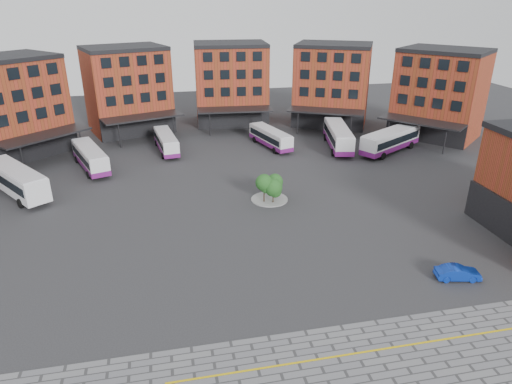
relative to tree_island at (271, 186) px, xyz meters
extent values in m
plane|color=#28282B|center=(-2.09, -11.58, -1.93)|extent=(160.00, 160.00, 0.00)
cube|color=gold|center=(-0.09, -25.58, -1.90)|extent=(26.00, 0.15, 0.02)
cube|color=maroon|center=(-33.54, 25.34, 5.07)|extent=(16.35, 16.13, 14.00)
cube|color=black|center=(-30.29, 21.74, 0.07)|extent=(10.00, 9.07, 4.00)
cube|color=black|center=(-33.54, 25.34, 12.37)|extent=(16.55, 16.35, 0.60)
cube|color=black|center=(-30.16, 21.59, 7.27)|extent=(8.60, 7.77, 8.00)
cube|color=black|center=(-28.72, 19.99, 2.07)|extent=(12.61, 11.97, 0.25)
cylinder|color=black|center=(-30.90, 15.61, 0.07)|extent=(0.20, 0.20, 4.00)
cylinder|color=black|center=(-24.13, 21.70, 0.07)|extent=(0.20, 0.20, 4.00)
cube|color=maroon|center=(-17.39, 34.86, 5.07)|extent=(15.55, 13.69, 14.00)
cube|color=black|center=(-15.81, 30.27, 0.07)|extent=(12.45, 4.71, 4.00)
cube|color=black|center=(-17.39, 34.86, 12.37)|extent=(15.65, 13.97, 0.60)
cube|color=black|center=(-15.75, 30.08, 7.27)|extent=(10.87, 3.87, 8.00)
cube|color=black|center=(-15.05, 28.05, 2.07)|extent=(13.72, 8.39, 0.25)
cylinder|color=black|center=(-18.76, 24.86, 0.07)|extent=(0.20, 0.20, 4.00)
cylinder|color=black|center=(-10.16, 27.83, 0.07)|extent=(0.20, 0.20, 4.00)
cube|color=maroon|center=(1.19, 37.30, 5.07)|extent=(13.67, 10.88, 14.00)
cube|color=black|center=(0.85, 32.46, 0.07)|extent=(13.00, 1.41, 4.00)
cube|color=black|center=(1.19, 37.30, 12.37)|extent=(13.69, 11.18, 0.60)
cube|color=black|center=(0.84, 32.26, 7.27)|extent=(11.42, 0.95, 8.00)
cube|color=black|center=(0.69, 30.12, 2.07)|extent=(13.28, 5.30, 0.25)
cylinder|color=black|center=(-3.98, 28.64, 0.07)|extent=(0.20, 0.20, 4.00)
cylinder|color=black|center=(5.10, 28.01, 0.07)|extent=(0.20, 0.20, 4.00)
cube|color=maroon|center=(19.25, 32.29, 5.07)|extent=(16.12, 14.81, 14.00)
cube|color=black|center=(17.05, 27.97, 0.07)|extent=(11.81, 6.35, 4.00)
cube|color=black|center=(19.25, 32.29, 12.37)|extent=(16.26, 15.08, 0.60)
cube|color=black|center=(16.96, 27.79, 7.27)|extent=(10.26, 5.33, 8.00)
cube|color=black|center=(15.98, 25.88, 2.07)|extent=(13.58, 9.82, 0.25)
cylinder|color=black|center=(11.11, 26.34, 0.07)|extent=(0.20, 0.20, 4.00)
cylinder|color=black|center=(19.22, 22.21, 0.07)|extent=(0.20, 0.20, 4.00)
cube|color=maroon|center=(33.91, 20.63, 5.07)|extent=(16.02, 16.39, 14.00)
cube|color=black|center=(30.20, 17.51, 0.07)|extent=(8.74, 10.28, 4.00)
cube|color=black|center=(33.91, 20.63, 12.37)|extent=(16.25, 16.58, 0.60)
cube|color=black|center=(30.05, 17.38, 7.27)|extent=(7.47, 8.86, 8.00)
cube|color=black|center=(28.40, 16.00, 2.07)|extent=(11.73, 12.79, 0.25)
cylinder|color=black|center=(24.10, 18.33, 0.07)|extent=(0.20, 0.20, 4.00)
cylinder|color=black|center=(29.95, 11.36, 0.07)|extent=(0.20, 0.20, 4.00)
cube|color=black|center=(20.81, -13.58, 0.07)|extent=(0.40, 12.00, 4.00)
cylinder|color=gray|center=(-0.09, 0.42, -1.87)|extent=(4.40, 4.40, 0.12)
cylinder|color=#332114|center=(-0.89, -0.18, -1.02)|extent=(0.14, 0.14, 1.81)
sphere|color=#1C5621|center=(-0.89, -0.18, 0.60)|extent=(2.03, 2.03, 2.03)
sphere|color=#1C5621|center=(-0.69, -0.33, 0.06)|extent=(1.42, 1.42, 1.42)
cylinder|color=#332114|center=(0.71, 1.02, -1.20)|extent=(0.14, 0.14, 1.45)
sphere|color=#1C5621|center=(0.71, 1.02, 0.10)|extent=(1.94, 1.94, 1.94)
sphere|color=#1C5621|center=(0.91, 0.87, -0.33)|extent=(1.36, 1.36, 1.36)
cylinder|color=#332114|center=(0.11, -0.58, -1.22)|extent=(0.14, 0.14, 1.42)
sphere|color=#1C5621|center=(0.11, -0.58, 0.06)|extent=(2.13, 2.13, 2.13)
sphere|color=#1C5621|center=(0.31, -0.73, -0.37)|extent=(1.49, 1.49, 1.49)
cube|color=white|center=(-29.86, 8.16, 0.09)|extent=(9.58, 11.83, 2.79)
cube|color=black|center=(-29.86, 8.16, 0.29)|extent=(9.05, 11.05, 1.08)
cube|color=silver|center=(-29.86, 8.16, 1.54)|extent=(9.20, 11.36, 0.14)
cylinder|color=black|center=(-31.03, 12.24, -1.36)|extent=(0.94, 1.12, 1.14)
cylinder|color=black|center=(-28.69, 4.07, -1.36)|extent=(0.94, 1.12, 1.14)
cylinder|color=black|center=(-26.38, 5.73, -1.36)|extent=(0.94, 1.12, 1.14)
cube|color=white|center=(-22.19, 15.81, -0.13)|extent=(6.19, 11.35, 2.48)
cube|color=black|center=(-22.19, 15.81, 0.05)|extent=(5.95, 10.53, 0.96)
cube|color=silver|center=(-22.19, 15.81, 1.17)|extent=(5.95, 10.90, 0.12)
cube|color=black|center=(-24.06, 20.96, 0.10)|extent=(2.07, 0.85, 1.12)
cube|color=#6E186E|center=(-22.19, 15.81, -1.01)|extent=(6.25, 11.40, 0.71)
cylinder|color=black|center=(-24.60, 18.73, -1.42)|extent=(0.63, 1.06, 1.01)
cylinder|color=black|center=(-22.22, 19.60, -1.42)|extent=(0.63, 1.06, 1.01)
cylinder|color=black|center=(-22.16, 12.02, -1.42)|extent=(0.63, 1.06, 1.01)
cylinder|color=black|center=(-19.78, 12.89, -1.42)|extent=(0.63, 1.06, 1.01)
cube|color=white|center=(-11.60, 21.45, -0.29)|extent=(3.68, 10.40, 2.27)
cube|color=black|center=(-11.60, 21.45, -0.12)|extent=(3.63, 9.60, 0.88)
cube|color=silver|center=(-11.60, 21.45, 0.89)|extent=(3.54, 9.98, 0.11)
cube|color=black|center=(-12.29, 26.39, -0.08)|extent=(1.96, 0.39, 1.02)
cube|color=#6E186E|center=(-11.60, 21.45, -1.09)|extent=(3.73, 10.44, 0.65)
cylinder|color=black|center=(-13.19, 24.52, -1.46)|extent=(0.40, 0.95, 0.92)
cylinder|color=black|center=(-10.90, 24.83, -1.46)|extent=(0.40, 0.95, 0.92)
cylinder|color=black|center=(-12.30, 18.07, -1.46)|extent=(0.40, 0.95, 0.92)
cylinder|color=black|center=(-10.01, 18.38, -1.46)|extent=(0.40, 0.95, 0.92)
cube|color=silver|center=(4.81, 20.37, -0.28)|extent=(5.08, 10.44, 2.27)
cube|color=black|center=(4.81, 20.37, -0.12)|extent=(4.90, 9.68, 0.88)
cube|color=silver|center=(4.81, 20.37, 0.90)|extent=(4.87, 10.02, 0.11)
cube|color=black|center=(3.41, 25.17, -0.07)|extent=(1.93, 0.67, 1.02)
cube|color=#6E186E|center=(4.81, 20.37, -1.09)|extent=(5.12, 10.49, 0.65)
cylinder|color=black|center=(2.79, 23.18, -1.46)|extent=(0.53, 0.97, 0.93)
cylinder|color=black|center=(5.01, 23.83, -1.46)|extent=(0.53, 0.97, 0.93)
cylinder|color=black|center=(4.61, 16.91, -1.46)|extent=(0.53, 0.97, 0.93)
cylinder|color=black|center=(6.83, 17.56, -1.46)|extent=(0.53, 0.97, 0.93)
cube|color=silver|center=(15.20, 17.64, 0.07)|extent=(5.25, 12.71, 2.76)
cube|color=black|center=(15.20, 17.64, 0.27)|extent=(5.11, 11.75, 1.07)
cube|color=silver|center=(15.20, 17.64, 1.51)|extent=(5.04, 12.20, 0.14)
cube|color=black|center=(16.42, 23.62, 0.33)|extent=(2.37, 0.60, 1.24)
cube|color=#6E186E|center=(15.20, 17.64, -0.91)|extent=(5.29, 12.76, 0.79)
cylinder|color=black|center=(14.62, 21.81, -1.36)|extent=(0.56, 1.17, 1.13)
cylinder|color=black|center=(17.38, 21.24, -1.36)|extent=(0.56, 1.17, 1.13)
cylinder|color=black|center=(13.03, 14.04, -1.36)|extent=(0.56, 1.17, 1.13)
cylinder|color=black|center=(15.79, 13.47, -1.36)|extent=(0.56, 1.17, 1.13)
cube|color=silver|center=(22.37, 14.06, 0.06)|extent=(11.99, 8.67, 2.74)
cube|color=black|center=(22.37, 14.06, 0.25)|extent=(11.18, 8.22, 1.06)
cube|color=silver|center=(22.37, 14.06, 1.48)|extent=(11.51, 8.32, 0.13)
cube|color=black|center=(27.57, 17.14, 0.31)|extent=(1.31, 2.10, 1.23)
cube|color=#6E186E|center=(22.37, 14.06, -0.92)|extent=(12.05, 8.72, 0.78)
cylinder|color=black|center=(25.04, 17.26, -1.37)|extent=(1.13, 0.86, 1.12)
cylinder|color=black|center=(26.46, 14.86, -1.37)|extent=(1.13, 0.86, 1.12)
cylinder|color=black|center=(18.28, 13.25, -1.37)|extent=(1.13, 0.86, 1.12)
cylinder|color=black|center=(19.70, 10.85, -1.37)|extent=(1.13, 0.86, 1.12)
imported|color=#0C2DA0|center=(12.02, -19.00, -1.30)|extent=(4.01, 2.07, 1.26)
camera|label=1|loc=(-11.85, -47.94, 20.88)|focal=32.00mm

